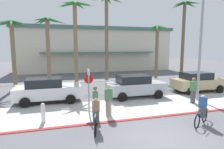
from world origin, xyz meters
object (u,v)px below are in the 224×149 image
Objects in this scene: palm_tree_6 at (157,38)px; car_tan_3 at (198,82)px; car_white_1 at (48,90)px; pedestrian_1 at (109,101)px; palm_tree_3 at (48,33)px; palm_tree_2 at (12,35)px; cyclist_blue_0 at (96,115)px; cyclist_teal_1 at (202,111)px; pedestrian_0 at (193,91)px; palm_tree_7 at (184,24)px; palm_tree_4 at (75,22)px; car_silver_2 at (135,86)px; palm_tree_5 at (107,20)px; stop_sign_bike_lane at (89,84)px; streetlight_curb at (203,40)px; bollard_0 at (43,112)px; pedestrian_2 at (95,103)px.

palm_tree_6 is 7.05m from car_tan_3.
car_white_1 is 2.45× the size of pedestrian_1.
palm_tree_3 reaches higher than car_tan_3.
palm_tree_2 is 12.55m from cyclist_blue_0.
car_tan_3 is 7.65m from cyclist_teal_1.
pedestrian_0 is at bearing 7.46° from pedestrian_1.
palm_tree_7 is 17.27m from cyclist_blue_0.
cyclist_blue_0 is 5.20m from cyclist_teal_1.
cyclist_teal_1 is at bearing -47.48° from palm_tree_2.
palm_tree_4 reaches higher than pedestrian_1.
car_silver_2 is at bearing -31.04° from palm_tree_2.
palm_tree_4 is 3.65m from palm_tree_5.
stop_sign_bike_lane is 0.58× the size of car_tan_3.
palm_tree_7 is at bearing 62.18° from streetlight_curb.
palm_tree_2 reaches higher than car_white_1.
bollard_0 is at bearing 162.18° from cyclist_teal_1.
palm_tree_7 is (12.14, 1.01, 0.32)m from palm_tree_4.
palm_tree_5 is (5.80, -0.23, 1.31)m from palm_tree_3.
car_white_1 is 9.93m from pedestrian_0.
palm_tree_6 is (5.66, -0.19, -1.66)m from palm_tree_5.
palm_tree_5 is at bearing 58.63° from bollard_0.
streetlight_curb is at bearing -40.14° from palm_tree_3.
palm_tree_3 is 0.84× the size of palm_tree_4.
bollard_0 is at bearing -173.96° from streetlight_curb.
palm_tree_2 is at bearing 122.00° from pedestrian_2.
cyclist_teal_1 is (-7.12, -11.62, -5.62)m from palm_tree_7.
palm_tree_4 reaches higher than pedestrian_2.
bollard_0 is 7.26m from car_silver_2.
streetlight_curb is at bearing 8.05° from pedestrian_2.
palm_tree_6 is at bearing 71.41° from cyclist_teal_1.
cyclist_blue_0 is at bearing -90.68° from palm_tree_4.
car_white_1 and car_tan_3 have the same top height.
palm_tree_5 is (3.33, 1.40, 0.48)m from palm_tree_4.
palm_tree_3 is 14.37m from car_tan_3.
palm_tree_3 is at bearing 15.62° from palm_tree_2.
palm_tree_5 is at bearing 178.05° from palm_tree_6.
pedestrian_2 is (2.68, 0.01, 0.28)m from bollard_0.
bollard_0 is 7.92m from cyclist_teal_1.
pedestrian_2 is (-3.16, -9.58, -5.68)m from palm_tree_5.
pedestrian_0 is (9.48, -2.95, -0.05)m from car_white_1.
pedestrian_1 is at bearing 149.74° from cyclist_teal_1.
streetlight_curb is at bearing -29.75° from car_silver_2.
palm_tree_2 is 7.24m from car_white_1.
streetlight_curb is 9.87m from palm_tree_5.
palm_tree_4 is at bearing 129.01° from car_silver_2.
cyclist_blue_0 is 1.01× the size of pedestrian_0.
pedestrian_0 is at bearing -0.01° from stop_sign_bike_lane.
palm_tree_6 reaches higher than pedestrian_0.
palm_tree_2 is at bearing 149.34° from streetlight_curb.
palm_tree_2 is 17.65m from palm_tree_7.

